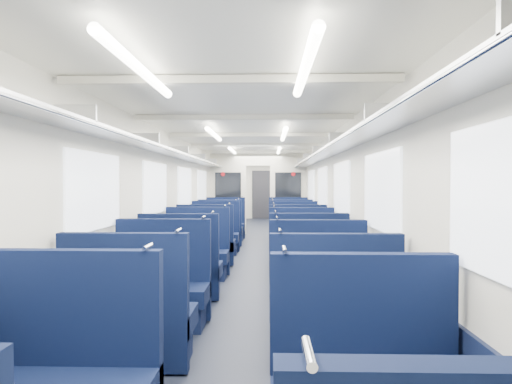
{
  "coord_description": "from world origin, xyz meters",
  "views": [
    {
      "loc": [
        0.31,
        -9.46,
        1.51
      ],
      "look_at": [
        -0.03,
        2.32,
        1.25
      ],
      "focal_mm": 31.06,
      "sensor_mm": 36.0,
      "label": 1
    }
  ],
  "objects_px": {
    "seat_4": "(129,323)",
    "seat_13": "(297,246)",
    "bulkhead": "(258,192)",
    "seat_6": "(161,292)",
    "seat_7": "(319,295)",
    "seat_14": "(215,237)",
    "seat_5": "(333,325)",
    "end_door": "(261,195)",
    "seat_18": "(225,226)",
    "seat_10": "(197,255)",
    "seat_9": "(308,270)",
    "seat_12": "(206,246)",
    "seat_19": "(288,226)",
    "seat_8": "(181,271)",
    "seat_11": "(302,257)",
    "seat_17": "(291,231)",
    "seat_16": "(220,231)",
    "seat_15": "(293,238)"
  },
  "relations": [
    {
      "from": "seat_4",
      "to": "seat_8",
      "type": "bearing_deg",
      "value": 90.0
    },
    {
      "from": "end_door",
      "to": "seat_14",
      "type": "bearing_deg",
      "value": -95.23
    },
    {
      "from": "seat_7",
      "to": "seat_14",
      "type": "relative_size",
      "value": 1.0
    },
    {
      "from": "seat_11",
      "to": "seat_18",
      "type": "xyz_separation_m",
      "value": [
        -1.66,
        4.71,
        0.0
      ]
    },
    {
      "from": "seat_6",
      "to": "seat_15",
      "type": "xyz_separation_m",
      "value": [
        1.66,
        4.65,
        0.0
      ]
    },
    {
      "from": "seat_5",
      "to": "seat_19",
      "type": "relative_size",
      "value": 1.0
    },
    {
      "from": "seat_17",
      "to": "seat_5",
      "type": "bearing_deg",
      "value": -90.0
    },
    {
      "from": "seat_9",
      "to": "seat_10",
      "type": "relative_size",
      "value": 1.0
    },
    {
      "from": "seat_18",
      "to": "seat_10",
      "type": "bearing_deg",
      "value": -90.0
    },
    {
      "from": "seat_6",
      "to": "seat_15",
      "type": "distance_m",
      "value": 4.93
    },
    {
      "from": "seat_7",
      "to": "seat_19",
      "type": "height_order",
      "value": "same"
    },
    {
      "from": "seat_10",
      "to": "seat_14",
      "type": "bearing_deg",
      "value": 90.0
    },
    {
      "from": "bulkhead",
      "to": "seat_5",
      "type": "xyz_separation_m",
      "value": [
        0.83,
        -9.36,
        -0.88
      ]
    },
    {
      "from": "seat_13",
      "to": "seat_15",
      "type": "xyz_separation_m",
      "value": [
        0.0,
        1.23,
        0.0
      ]
    },
    {
      "from": "seat_11",
      "to": "seat_5",
      "type": "bearing_deg",
      "value": -90.0
    },
    {
      "from": "seat_4",
      "to": "seat_13",
      "type": "bearing_deg",
      "value": 69.59
    },
    {
      "from": "seat_12",
      "to": "seat_19",
      "type": "xyz_separation_m",
      "value": [
        1.66,
        3.6,
        0.0
      ]
    },
    {
      "from": "seat_8",
      "to": "seat_16",
      "type": "distance_m",
      "value": 4.72
    },
    {
      "from": "end_door",
      "to": "seat_10",
      "type": "xyz_separation_m",
      "value": [
        -0.83,
        -11.47,
        -0.65
      ]
    },
    {
      "from": "bulkhead",
      "to": "seat_6",
      "type": "relative_size",
      "value": 2.45
    },
    {
      "from": "seat_5",
      "to": "seat_9",
      "type": "relative_size",
      "value": 1.0
    },
    {
      "from": "seat_6",
      "to": "seat_7",
      "type": "bearing_deg",
      "value": -2.52
    },
    {
      "from": "seat_9",
      "to": "seat_19",
      "type": "height_order",
      "value": "same"
    },
    {
      "from": "seat_8",
      "to": "bulkhead",
      "type": "bearing_deg",
      "value": 83.46
    },
    {
      "from": "seat_8",
      "to": "seat_15",
      "type": "relative_size",
      "value": 1.0
    },
    {
      "from": "seat_5",
      "to": "seat_15",
      "type": "xyz_separation_m",
      "value": [
        0.0,
        5.69,
        0.0
      ]
    },
    {
      "from": "seat_14",
      "to": "seat_4",
      "type": "bearing_deg",
      "value": -90.0
    },
    {
      "from": "seat_6",
      "to": "seat_17",
      "type": "relative_size",
      "value": 1.0
    },
    {
      "from": "seat_7",
      "to": "seat_14",
      "type": "height_order",
      "value": "same"
    },
    {
      "from": "bulkhead",
      "to": "seat_5",
      "type": "distance_m",
      "value": 9.43
    },
    {
      "from": "seat_8",
      "to": "seat_19",
      "type": "bearing_deg",
      "value": 74.37
    },
    {
      "from": "bulkhead",
      "to": "seat_14",
      "type": "distance_m",
      "value": 3.79
    },
    {
      "from": "bulkhead",
      "to": "seat_4",
      "type": "xyz_separation_m",
      "value": [
        -0.83,
        -9.36,
        -0.88
      ]
    },
    {
      "from": "seat_6",
      "to": "seat_12",
      "type": "relative_size",
      "value": 1.0
    },
    {
      "from": "end_door",
      "to": "seat_6",
      "type": "distance_m",
      "value": 13.83
    },
    {
      "from": "seat_9",
      "to": "seat_12",
      "type": "distance_m",
      "value": 2.74
    },
    {
      "from": "seat_4",
      "to": "seat_6",
      "type": "distance_m",
      "value": 1.05
    },
    {
      "from": "seat_6",
      "to": "seat_12",
      "type": "xyz_separation_m",
      "value": [
        0.0,
        3.41,
        0.0
      ]
    },
    {
      "from": "seat_4",
      "to": "seat_19",
      "type": "height_order",
      "value": "same"
    },
    {
      "from": "seat_6",
      "to": "seat_9",
      "type": "height_order",
      "value": "same"
    },
    {
      "from": "seat_9",
      "to": "seat_5",
      "type": "bearing_deg",
      "value": -90.0
    },
    {
      "from": "seat_5",
      "to": "end_door",
      "type": "bearing_deg",
      "value": 93.2
    },
    {
      "from": "end_door",
      "to": "seat_6",
      "type": "relative_size",
      "value": 1.75
    },
    {
      "from": "seat_6",
      "to": "bulkhead",
      "type": "bearing_deg",
      "value": 84.3
    },
    {
      "from": "seat_4",
      "to": "seat_11",
      "type": "distance_m",
      "value": 3.68
    },
    {
      "from": "seat_12",
      "to": "seat_13",
      "type": "relative_size",
      "value": 1.0
    },
    {
      "from": "seat_11",
      "to": "seat_13",
      "type": "relative_size",
      "value": 1.0
    },
    {
      "from": "seat_12",
      "to": "seat_10",
      "type": "bearing_deg",
      "value": -90.0
    },
    {
      "from": "seat_15",
      "to": "seat_19",
      "type": "bearing_deg",
      "value": 90.0
    },
    {
      "from": "seat_4",
      "to": "seat_5",
      "type": "xyz_separation_m",
      "value": [
        1.66,
        0.0,
        0.0
      ]
    }
  ]
}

